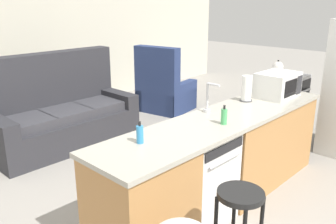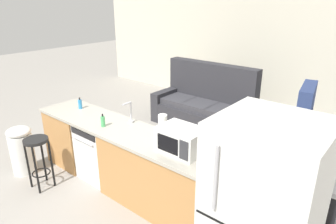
{
  "view_description": "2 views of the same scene",
  "coord_description": "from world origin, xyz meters",
  "px_view_note": "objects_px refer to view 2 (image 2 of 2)",
  "views": [
    {
      "loc": [
        -2.54,
        -1.84,
        1.96
      ],
      "look_at": [
        -0.01,
        0.59,
        0.86
      ],
      "focal_mm": 38.0,
      "sensor_mm": 36.0,
      "label": 1
    },
    {
      "loc": [
        2.96,
        -2.35,
        2.48
      ],
      "look_at": [
        0.52,
        0.56,
        1.04
      ],
      "focal_mm": 32.0,
      "sensor_mm": 36.0,
      "label": 2
    }
  ],
  "objects_px": {
    "microwave": "(181,140)",
    "dishwasher": "(102,150)",
    "armchair": "(314,137)",
    "bar_stool": "(38,153)",
    "paper_towel_roll": "(163,126)",
    "soap_bottle": "(103,121)",
    "couch": "(205,107)",
    "dish_soap_bottle": "(80,104)",
    "stove_range": "(299,203)",
    "trash_bin": "(22,149)",
    "kettle": "(329,159)"
  },
  "relations": [
    {
      "from": "dishwasher",
      "to": "dish_soap_bottle",
      "type": "distance_m",
      "value": 0.81
    },
    {
      "from": "microwave",
      "to": "dishwasher",
      "type": "bearing_deg",
      "value": 179.95
    },
    {
      "from": "stove_range",
      "to": "couch",
      "type": "bearing_deg",
      "value": 141.23
    },
    {
      "from": "armchair",
      "to": "bar_stool",
      "type": "bearing_deg",
      "value": -128.45
    },
    {
      "from": "armchair",
      "to": "microwave",
      "type": "bearing_deg",
      "value": -106.55
    },
    {
      "from": "microwave",
      "to": "paper_towel_roll",
      "type": "relative_size",
      "value": 1.77
    },
    {
      "from": "dishwasher",
      "to": "stove_range",
      "type": "distance_m",
      "value": 2.66
    },
    {
      "from": "microwave",
      "to": "dish_soap_bottle",
      "type": "xyz_separation_m",
      "value": [
        -2.02,
        0.1,
        -0.07
      ]
    },
    {
      "from": "paper_towel_roll",
      "to": "armchair",
      "type": "bearing_deg",
      "value": 64.26
    },
    {
      "from": "trash_bin",
      "to": "stove_range",
      "type": "bearing_deg",
      "value": 19.24
    },
    {
      "from": "soap_bottle",
      "to": "dish_soap_bottle",
      "type": "bearing_deg",
      "value": 165.32
    },
    {
      "from": "microwave",
      "to": "dish_soap_bottle",
      "type": "distance_m",
      "value": 2.03
    },
    {
      "from": "couch",
      "to": "armchair",
      "type": "height_order",
      "value": "couch"
    },
    {
      "from": "paper_towel_roll",
      "to": "microwave",
      "type": "bearing_deg",
      "value": -21.04
    },
    {
      "from": "microwave",
      "to": "kettle",
      "type": "distance_m",
      "value": 1.5
    },
    {
      "from": "dishwasher",
      "to": "dish_soap_bottle",
      "type": "xyz_separation_m",
      "value": [
        -0.59,
        0.1,
        0.55
      ]
    },
    {
      "from": "stove_range",
      "to": "soap_bottle",
      "type": "bearing_deg",
      "value": -164.32
    },
    {
      "from": "dishwasher",
      "to": "couch",
      "type": "height_order",
      "value": "couch"
    },
    {
      "from": "kettle",
      "to": "armchair",
      "type": "relative_size",
      "value": 0.17
    },
    {
      "from": "stove_range",
      "to": "microwave",
      "type": "relative_size",
      "value": 1.8
    },
    {
      "from": "bar_stool",
      "to": "couch",
      "type": "height_order",
      "value": "couch"
    },
    {
      "from": "couch",
      "to": "armchair",
      "type": "relative_size",
      "value": 1.67
    },
    {
      "from": "dishwasher",
      "to": "kettle",
      "type": "bearing_deg",
      "value": 13.78
    },
    {
      "from": "soap_bottle",
      "to": "couch",
      "type": "xyz_separation_m",
      "value": [
        -0.14,
        2.68,
        -0.58
      ]
    },
    {
      "from": "dish_soap_bottle",
      "to": "dishwasher",
      "type": "bearing_deg",
      "value": -9.25
    },
    {
      "from": "stove_range",
      "to": "armchair",
      "type": "bearing_deg",
      "value": 100.99
    },
    {
      "from": "dishwasher",
      "to": "microwave",
      "type": "distance_m",
      "value": 1.56
    },
    {
      "from": "kettle",
      "to": "armchair",
      "type": "bearing_deg",
      "value": 106.48
    },
    {
      "from": "dishwasher",
      "to": "soap_bottle",
      "type": "height_order",
      "value": "soap_bottle"
    },
    {
      "from": "couch",
      "to": "microwave",
      "type": "bearing_deg",
      "value": -62.33
    },
    {
      "from": "stove_range",
      "to": "trash_bin",
      "type": "height_order",
      "value": "stove_range"
    },
    {
      "from": "soap_bottle",
      "to": "bar_stool",
      "type": "xyz_separation_m",
      "value": [
        -0.66,
        -0.62,
        -0.44
      ]
    },
    {
      "from": "soap_bottle",
      "to": "bar_stool",
      "type": "height_order",
      "value": "soap_bottle"
    },
    {
      "from": "armchair",
      "to": "paper_towel_roll",
      "type": "bearing_deg",
      "value": -115.74
    },
    {
      "from": "microwave",
      "to": "armchair",
      "type": "bearing_deg",
      "value": 73.45
    },
    {
      "from": "paper_towel_roll",
      "to": "soap_bottle",
      "type": "distance_m",
      "value": 0.85
    },
    {
      "from": "dishwasher",
      "to": "armchair",
      "type": "bearing_deg",
      "value": 49.58
    },
    {
      "from": "dish_soap_bottle",
      "to": "trash_bin",
      "type": "height_order",
      "value": "dish_soap_bottle"
    },
    {
      "from": "dishwasher",
      "to": "paper_towel_roll",
      "type": "relative_size",
      "value": 2.98
    },
    {
      "from": "soap_bottle",
      "to": "paper_towel_roll",
      "type": "bearing_deg",
      "value": 18.68
    },
    {
      "from": "kettle",
      "to": "bar_stool",
      "type": "relative_size",
      "value": 0.28
    },
    {
      "from": "stove_range",
      "to": "armchair",
      "type": "height_order",
      "value": "armchair"
    },
    {
      "from": "dish_soap_bottle",
      "to": "trash_bin",
      "type": "bearing_deg",
      "value": -117.28
    },
    {
      "from": "trash_bin",
      "to": "dish_soap_bottle",
      "type": "bearing_deg",
      "value": 62.72
    },
    {
      "from": "dish_soap_bottle",
      "to": "armchair",
      "type": "xyz_separation_m",
      "value": [
        2.79,
        2.49,
        -0.62
      ]
    },
    {
      "from": "trash_bin",
      "to": "couch",
      "type": "bearing_deg",
      "value": 71.58
    },
    {
      "from": "kettle",
      "to": "armchair",
      "type": "xyz_separation_m",
      "value": [
        -0.56,
        1.91,
        -0.64
      ]
    },
    {
      "from": "bar_stool",
      "to": "soap_bottle",
      "type": "bearing_deg",
      "value": 43.01
    },
    {
      "from": "microwave",
      "to": "trash_bin",
      "type": "distance_m",
      "value": 2.62
    },
    {
      "from": "dishwasher",
      "to": "bar_stool",
      "type": "height_order",
      "value": "dishwasher"
    }
  ]
}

